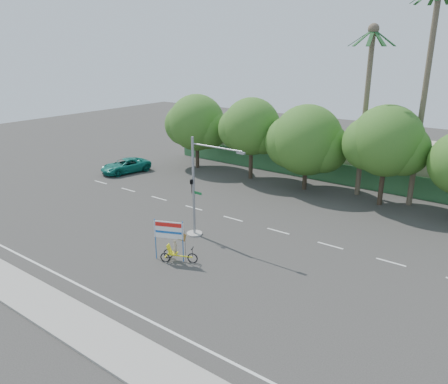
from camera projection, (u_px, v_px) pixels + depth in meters
The scene contains 14 objects.
ground at pixel (183, 266), 26.50m from camera, with size 120.00×120.00×0.00m, color #33302D.
sidewalk_near at pixel (78, 324), 20.78m from camera, with size 50.00×2.40×0.12m, color gray.
fence at pixel (330, 172), 42.53m from camera, with size 38.00×0.08×2.00m, color #336B3D.
building_left at pixel (267, 142), 51.31m from camera, with size 12.00×8.00×4.00m, color beige.
building_right at pixel (430, 168), 41.15m from camera, with size 14.00×8.00×3.60m, color beige.
tree_far_left at pixel (196, 124), 46.66m from camera, with size 7.14×6.00×7.96m.
tree_left at pixel (251, 128), 42.59m from camera, with size 6.66×5.60×8.07m.
tree_center at pixel (306, 142), 39.37m from camera, with size 7.62×6.40×7.85m.
tree_right at pixel (386, 143), 35.15m from camera, with size 6.90×5.80×8.36m.
palm_tall at pixel (427, 77), 33.47m from camera, with size 3.73×3.79×17.45m.
palm_short at pixel (367, 94), 36.54m from camera, with size 3.73×3.79×14.45m.
traffic_signal at pixel (197, 196), 29.85m from camera, with size 4.72×1.10×7.00m.
trike_billboard at pixel (173, 244), 26.81m from camera, with size 2.56×1.29×2.71m.
pickup_truck at pixel (126, 166), 45.99m from camera, with size 2.41×5.23×1.45m, color #10705E.
Camera 1 is at (16.19, -17.52, 12.62)m, focal length 35.00 mm.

